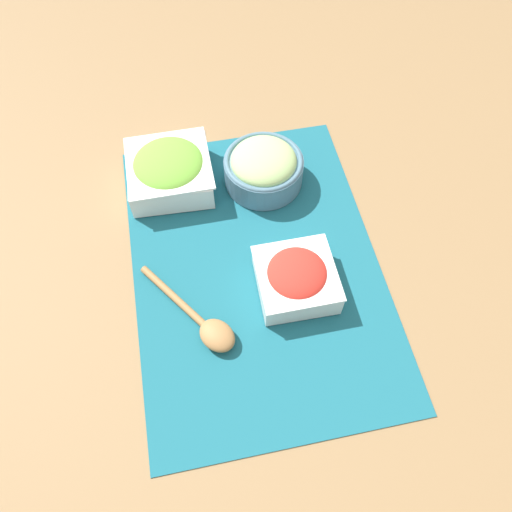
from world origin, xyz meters
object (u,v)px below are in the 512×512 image
at_px(lettuce_bowl, 170,169).
at_px(wooden_spoon, 207,326).
at_px(tomato_bowl, 296,278).
at_px(cucumber_bowl, 264,167).

xyz_separation_m(lettuce_bowl, wooden_spoon, (-0.31, -0.02, -0.02)).
height_order(lettuce_bowl, wooden_spoon, lettuce_bowl).
bearing_deg(wooden_spoon, tomato_bowl, -73.04).
relative_size(lettuce_bowl, wooden_spoon, 0.82).
distance_m(cucumber_bowl, wooden_spoon, 0.32).
xyz_separation_m(tomato_bowl, lettuce_bowl, (0.26, 0.17, 0.01)).
distance_m(tomato_bowl, cucumber_bowl, 0.23).
bearing_deg(lettuce_bowl, tomato_bowl, -146.34).
bearing_deg(lettuce_bowl, wooden_spoon, -176.12).
height_order(tomato_bowl, wooden_spoon, tomato_bowl).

